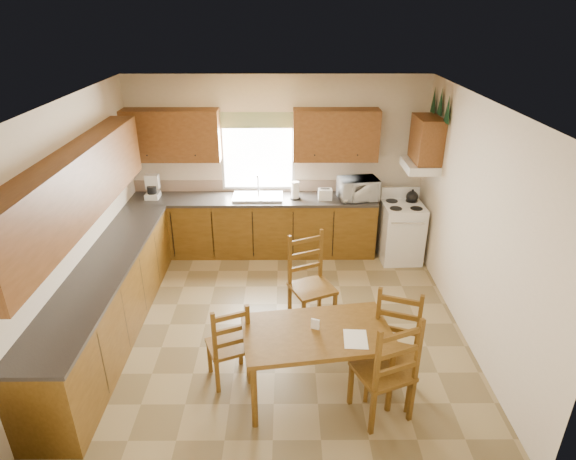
{
  "coord_description": "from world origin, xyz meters",
  "views": [
    {
      "loc": [
        0.12,
        -4.9,
        3.6
      ],
      "look_at": [
        0.15,
        0.3,
        1.15
      ],
      "focal_mm": 30.0,
      "sensor_mm": 36.0,
      "label": 1
    }
  ],
  "objects_px": {
    "stove": "(401,233)",
    "chair_far_left": "(312,283)",
    "microwave": "(358,189)",
    "dining_table": "(316,362)",
    "chair_near_left": "(228,341)",
    "chair_far_right": "(393,350)",
    "chair_near_right": "(383,365)"
  },
  "relations": [
    {
      "from": "stove",
      "to": "chair_far_left",
      "type": "height_order",
      "value": "chair_far_left"
    },
    {
      "from": "stove",
      "to": "microwave",
      "type": "bearing_deg",
      "value": 161.09
    },
    {
      "from": "dining_table",
      "to": "chair_near_left",
      "type": "distance_m",
      "value": 0.93
    },
    {
      "from": "chair_far_right",
      "to": "stove",
      "type": "bearing_deg",
      "value": 95.72
    },
    {
      "from": "microwave",
      "to": "chair_near_left",
      "type": "distance_m",
      "value": 3.35
    },
    {
      "from": "stove",
      "to": "chair_far_left",
      "type": "bearing_deg",
      "value": -133.24
    },
    {
      "from": "chair_near_right",
      "to": "microwave",
      "type": "bearing_deg",
      "value": -115.48
    },
    {
      "from": "microwave",
      "to": "chair_near_right",
      "type": "bearing_deg",
      "value": -103.1
    },
    {
      "from": "dining_table",
      "to": "chair_far_right",
      "type": "xyz_separation_m",
      "value": [
        0.75,
        -0.02,
        0.17
      ]
    },
    {
      "from": "stove",
      "to": "chair_near_left",
      "type": "height_order",
      "value": "chair_near_left"
    },
    {
      "from": "chair_near_left",
      "to": "chair_near_right",
      "type": "distance_m",
      "value": 1.57
    },
    {
      "from": "dining_table",
      "to": "chair_far_right",
      "type": "height_order",
      "value": "chair_far_right"
    },
    {
      "from": "dining_table",
      "to": "chair_near_left",
      "type": "relative_size",
      "value": 1.48
    },
    {
      "from": "dining_table",
      "to": "chair_far_left",
      "type": "distance_m",
      "value": 1.21
    },
    {
      "from": "dining_table",
      "to": "stove",
      "type": "bearing_deg",
      "value": 54.48
    },
    {
      "from": "chair_near_left",
      "to": "stove",
      "type": "bearing_deg",
      "value": -153.98
    },
    {
      "from": "stove",
      "to": "chair_far_right",
      "type": "relative_size",
      "value": 0.81
    },
    {
      "from": "dining_table",
      "to": "microwave",
      "type": "bearing_deg",
      "value": 67.01
    },
    {
      "from": "microwave",
      "to": "chair_far_right",
      "type": "bearing_deg",
      "value": -100.67
    },
    {
      "from": "microwave",
      "to": "chair_far_left",
      "type": "bearing_deg",
      "value": -122.36
    },
    {
      "from": "chair_near_right",
      "to": "chair_far_right",
      "type": "relative_size",
      "value": 1.05
    },
    {
      "from": "microwave",
      "to": "dining_table",
      "type": "distance_m",
      "value": 3.23
    },
    {
      "from": "chair_near_right",
      "to": "chair_far_right",
      "type": "distance_m",
      "value": 0.28
    },
    {
      "from": "microwave",
      "to": "chair_far_right",
      "type": "xyz_separation_m",
      "value": [
        -0.05,
        -3.08,
        -0.53
      ]
    },
    {
      "from": "microwave",
      "to": "chair_near_left",
      "type": "xyz_separation_m",
      "value": [
        -1.69,
        -2.83,
        -0.6
      ]
    },
    {
      "from": "chair_near_right",
      "to": "chair_far_right",
      "type": "bearing_deg",
      "value": -143.12
    },
    {
      "from": "chair_near_right",
      "to": "chair_far_left",
      "type": "height_order",
      "value": "chair_near_right"
    },
    {
      "from": "stove",
      "to": "chair_far_right",
      "type": "bearing_deg",
      "value": -106.24
    },
    {
      "from": "stove",
      "to": "chair_near_left",
      "type": "distance_m",
      "value": 3.53
    },
    {
      "from": "chair_near_left",
      "to": "chair_far_right",
      "type": "height_order",
      "value": "chair_far_right"
    },
    {
      "from": "stove",
      "to": "chair_near_right",
      "type": "xyz_separation_m",
      "value": [
        -0.86,
        -3.12,
        0.13
      ]
    },
    {
      "from": "microwave",
      "to": "chair_near_right",
      "type": "distance_m",
      "value": 3.36
    }
  ]
}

